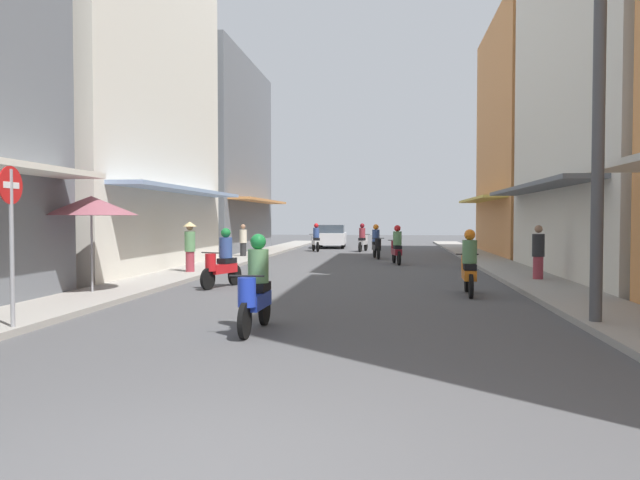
{
  "coord_description": "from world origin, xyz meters",
  "views": [
    {
      "loc": [
        1.33,
        -4.12,
        1.82
      ],
      "look_at": [
        -0.67,
        12.79,
        1.23
      ],
      "focal_mm": 34.3,
      "sensor_mm": 36.0,
      "label": 1
    }
  ],
  "objects_px": {
    "motorbike_orange": "(469,266)",
    "street_sign_no_entry": "(11,226)",
    "pedestrian_foreground": "(538,254)",
    "vendor_umbrella": "(91,206)",
    "motorbike_maroon": "(397,247)",
    "motorbike_blue": "(256,288)",
    "motorbike_black": "(376,243)",
    "parked_car": "(331,236)",
    "motorbike_red": "(222,261)",
    "pedestrian_midway": "(190,245)",
    "motorbike_silver": "(363,239)",
    "pedestrian_far": "(243,241)",
    "motorbike_white": "(316,239)",
    "utility_pole": "(599,85)"
  },
  "relations": [
    {
      "from": "motorbike_blue",
      "to": "pedestrian_midway",
      "type": "distance_m",
      "value": 10.33
    },
    {
      "from": "motorbike_silver",
      "to": "parked_car",
      "type": "relative_size",
      "value": 0.43
    },
    {
      "from": "motorbike_silver",
      "to": "pedestrian_midway",
      "type": "relative_size",
      "value": 1.03
    },
    {
      "from": "motorbike_orange",
      "to": "pedestrian_foreground",
      "type": "height_order",
      "value": "pedestrian_foreground"
    },
    {
      "from": "motorbike_red",
      "to": "pedestrian_far",
      "type": "bearing_deg",
      "value": 101.24
    },
    {
      "from": "motorbike_silver",
      "to": "utility_pole",
      "type": "height_order",
      "value": "utility_pole"
    },
    {
      "from": "motorbike_white",
      "to": "motorbike_maroon",
      "type": "bearing_deg",
      "value": -64.49
    },
    {
      "from": "motorbike_blue",
      "to": "parked_car",
      "type": "distance_m",
      "value": 28.72
    },
    {
      "from": "pedestrian_midway",
      "to": "street_sign_no_entry",
      "type": "height_order",
      "value": "street_sign_no_entry"
    },
    {
      "from": "motorbike_blue",
      "to": "motorbike_red",
      "type": "relative_size",
      "value": 1.04
    },
    {
      "from": "motorbike_black",
      "to": "motorbike_red",
      "type": "bearing_deg",
      "value": -106.85
    },
    {
      "from": "motorbike_silver",
      "to": "motorbike_orange",
      "type": "bearing_deg",
      "value": -79.9
    },
    {
      "from": "motorbike_black",
      "to": "pedestrian_midway",
      "type": "relative_size",
      "value": 1.03
    },
    {
      "from": "motorbike_black",
      "to": "pedestrian_far",
      "type": "xyz_separation_m",
      "value": [
        -6.08,
        -0.8,
        0.08
      ]
    },
    {
      "from": "motorbike_black",
      "to": "pedestrian_foreground",
      "type": "height_order",
      "value": "pedestrian_foreground"
    },
    {
      "from": "motorbike_orange",
      "to": "vendor_umbrella",
      "type": "relative_size",
      "value": 0.77
    },
    {
      "from": "pedestrian_far",
      "to": "motorbike_blue",
      "type": "bearing_deg",
      "value": -75.47
    },
    {
      "from": "motorbike_white",
      "to": "motorbike_blue",
      "type": "relative_size",
      "value": 0.96
    },
    {
      "from": "motorbike_black",
      "to": "parked_car",
      "type": "distance_m",
      "value": 10.57
    },
    {
      "from": "pedestrian_far",
      "to": "pedestrian_foreground",
      "type": "distance_m",
      "value": 14.5
    },
    {
      "from": "motorbike_maroon",
      "to": "pedestrian_foreground",
      "type": "relative_size",
      "value": 1.09
    },
    {
      "from": "motorbike_orange",
      "to": "motorbike_silver",
      "type": "height_order",
      "value": "same"
    },
    {
      "from": "motorbike_black",
      "to": "street_sign_no_entry",
      "type": "relative_size",
      "value": 0.68
    },
    {
      "from": "motorbike_white",
      "to": "pedestrian_foreground",
      "type": "distance_m",
      "value": 18.19
    },
    {
      "from": "motorbike_red",
      "to": "motorbike_blue",
      "type": "bearing_deg",
      "value": -69.5
    },
    {
      "from": "utility_pole",
      "to": "street_sign_no_entry",
      "type": "bearing_deg",
      "value": -169.99
    },
    {
      "from": "motorbike_red",
      "to": "pedestrian_foreground",
      "type": "bearing_deg",
      "value": 13.65
    },
    {
      "from": "motorbike_maroon",
      "to": "pedestrian_midway",
      "type": "xyz_separation_m",
      "value": [
        -6.66,
        -5.66,
        0.28
      ]
    },
    {
      "from": "motorbike_orange",
      "to": "motorbike_blue",
      "type": "bearing_deg",
      "value": -127.64
    },
    {
      "from": "motorbike_silver",
      "to": "motorbike_white",
      "type": "bearing_deg",
      "value": -177.29
    },
    {
      "from": "pedestrian_midway",
      "to": "pedestrian_far",
      "type": "distance_m",
      "value": 8.39
    },
    {
      "from": "street_sign_no_entry",
      "to": "vendor_umbrella",
      "type": "bearing_deg",
      "value": 102.69
    },
    {
      "from": "motorbike_maroon",
      "to": "street_sign_no_entry",
      "type": "distance_m",
      "value": 16.92
    },
    {
      "from": "parked_car",
      "to": "motorbike_blue",
      "type": "bearing_deg",
      "value": -86.79
    },
    {
      "from": "pedestrian_far",
      "to": "vendor_umbrella",
      "type": "distance_m",
      "value": 13.97
    },
    {
      "from": "street_sign_no_entry",
      "to": "motorbike_red",
      "type": "bearing_deg",
      "value": 77.97
    },
    {
      "from": "motorbike_silver",
      "to": "pedestrian_foreground",
      "type": "bearing_deg",
      "value": -70.61
    },
    {
      "from": "motorbike_maroon",
      "to": "pedestrian_foreground",
      "type": "distance_m",
      "value": 7.88
    },
    {
      "from": "motorbike_orange",
      "to": "motorbike_silver",
      "type": "xyz_separation_m",
      "value": [
        -3.44,
        19.29,
        0.0
      ]
    },
    {
      "from": "motorbike_blue",
      "to": "motorbike_red",
      "type": "xyz_separation_m",
      "value": [
        -2.29,
        6.13,
        0.0
      ]
    },
    {
      "from": "pedestrian_midway",
      "to": "pedestrian_far",
      "type": "relative_size",
      "value": 1.1
    },
    {
      "from": "motorbike_maroon",
      "to": "motorbike_blue",
      "type": "bearing_deg",
      "value": -98.96
    },
    {
      "from": "motorbike_black",
      "to": "pedestrian_foreground",
      "type": "distance_m",
      "value": 11.42
    },
    {
      "from": "parked_car",
      "to": "motorbike_maroon",
      "type": "bearing_deg",
      "value": -73.72
    },
    {
      "from": "parked_car",
      "to": "pedestrian_far",
      "type": "relative_size",
      "value": 2.64
    },
    {
      "from": "pedestrian_foreground",
      "to": "vendor_umbrella",
      "type": "bearing_deg",
      "value": -158.57
    },
    {
      "from": "motorbike_orange",
      "to": "street_sign_no_entry",
      "type": "height_order",
      "value": "street_sign_no_entry"
    },
    {
      "from": "motorbike_black",
      "to": "pedestrian_foreground",
      "type": "bearing_deg",
      "value": -64.99
    },
    {
      "from": "pedestrian_midway",
      "to": "street_sign_no_entry",
      "type": "relative_size",
      "value": 0.66
    },
    {
      "from": "motorbike_red",
      "to": "parked_car",
      "type": "height_order",
      "value": "motorbike_red"
    }
  ]
}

